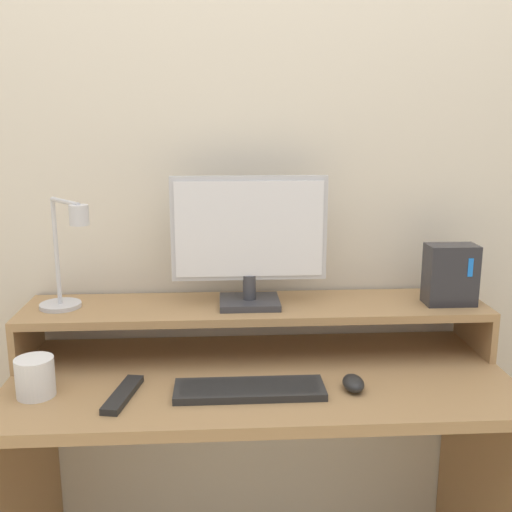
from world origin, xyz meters
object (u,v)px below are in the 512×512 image
Objects in this scene: monitor at (249,238)px; keyboard at (250,389)px; router_dock at (450,275)px; remote_control at (123,394)px; desk_lamp at (66,262)px; mouse at (353,383)px; mug at (35,377)px.

monitor reaches higher than keyboard.
router_dock is 0.88× the size of remote_control.
monitor reaches higher than desk_lamp.
monitor reaches higher than mouse.
mouse is (0.25, 0.00, 0.01)m from keyboard.
keyboard is at bearing -92.90° from monitor.
desk_lamp is 1.81× the size of router_dock.
mouse reaches higher than keyboard.
router_dock reaches higher than keyboard.
keyboard is at bearing -25.29° from desk_lamp.
desk_lamp is 1.59× the size of remote_control.
monitor is 1.16× the size of keyboard.
keyboard is at bearing -179.42° from mouse.
router_dock is at bearing 22.41° from keyboard.
router_dock reaches higher than mug.
mug is at bearing -155.48° from monitor.
mug reaches higher than mouse.
remote_control is at bearing -6.39° from mug.
monitor is 1.38× the size of desk_lamp.
keyboard is at bearing -157.59° from router_dock.
desk_lamp reaches higher than keyboard.
monitor is 0.57m from router_dock.
mug is (-1.08, -0.22, -0.18)m from router_dock.
desk_lamp is 0.58m from keyboard.
keyboard is (-0.01, -0.26, -0.32)m from monitor.
monitor is at bearing 39.77° from remote_control.
router_dock is 2.08× the size of mouse.
monitor is at bearing 87.10° from keyboard.
mouse is (0.24, -0.25, -0.31)m from monitor.
monitor is 0.47m from mouse.
mug is at bearing 178.80° from mouse.
mouse is 0.42× the size of remote_control.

